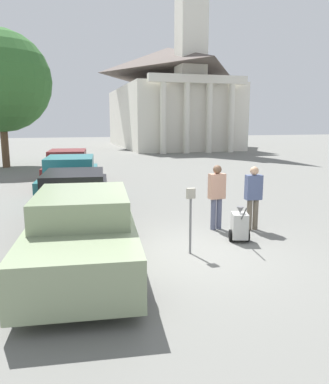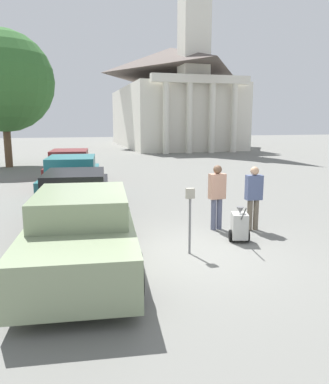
# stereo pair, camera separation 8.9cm
# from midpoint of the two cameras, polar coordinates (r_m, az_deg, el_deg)

# --- Properties ---
(ground_plane) EXTENTS (120.00, 120.00, 0.00)m
(ground_plane) POSITION_cam_midpoint_polar(r_m,az_deg,el_deg) (8.23, 4.24, -9.35)
(ground_plane) COLOR slate
(parked_car_sage) EXTENTS (2.47, 5.42, 1.51)m
(parked_car_sage) POSITION_cam_midpoint_polar(r_m,az_deg,el_deg) (7.59, -12.01, -5.65)
(parked_car_sage) COLOR gray
(parked_car_sage) RESTS_ON ground_plane
(parked_car_black) EXTENTS (2.41, 5.32, 1.42)m
(parked_car_black) POSITION_cam_midpoint_polar(r_m,az_deg,el_deg) (11.15, -13.12, -0.69)
(parked_car_black) COLOR black
(parked_car_black) RESTS_ON ground_plane
(parked_car_teal) EXTENTS (2.43, 5.38, 1.55)m
(parked_car_teal) POSITION_cam_midpoint_polar(r_m,az_deg,el_deg) (14.31, -13.65, 1.99)
(parked_car_teal) COLOR #23666B
(parked_car_teal) RESTS_ON ground_plane
(parked_car_maroon) EXTENTS (2.33, 5.22, 1.55)m
(parked_car_maroon) POSITION_cam_midpoint_polar(r_m,az_deg,el_deg) (17.58, -13.99, 3.57)
(parked_car_maroon) COLOR maroon
(parked_car_maroon) RESTS_ON ground_plane
(parking_meter) EXTENTS (0.18, 0.09, 1.44)m
(parking_meter) POSITION_cam_midpoint_polar(r_m,az_deg,el_deg) (7.96, 4.23, -2.56)
(parking_meter) COLOR slate
(parking_meter) RESTS_ON ground_plane
(person_worker) EXTENTS (0.44, 0.26, 1.71)m
(person_worker) POSITION_cam_midpoint_polar(r_m,az_deg,el_deg) (9.85, 8.26, -0.19)
(person_worker) COLOR #515670
(person_worker) RESTS_ON ground_plane
(person_supervisor) EXTENTS (0.44, 0.26, 1.68)m
(person_supervisor) POSITION_cam_midpoint_polar(r_m,az_deg,el_deg) (9.98, 13.68, -0.35)
(person_supervisor) COLOR #665B4C
(person_supervisor) RESTS_ON ground_plane
(equipment_cart) EXTENTS (0.53, 1.00, 1.00)m
(equipment_cart) POSITION_cam_midpoint_polar(r_m,az_deg,el_deg) (9.08, 11.64, -5.04)
(equipment_cart) COLOR #B2B2AD
(equipment_cart) RESTS_ON ground_plane
(church) EXTENTS (10.80, 19.03, 23.73)m
(church) POSITION_cam_midpoint_polar(r_m,az_deg,el_deg) (42.33, 1.19, 14.62)
(church) COLOR silver
(church) RESTS_ON ground_plane
(shade_tree) EXTENTS (6.00, 6.00, 8.15)m
(shade_tree) POSITION_cam_midpoint_polar(r_m,az_deg,el_deg) (25.14, -23.32, 15.23)
(shade_tree) COLOR brown
(shade_tree) RESTS_ON ground_plane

